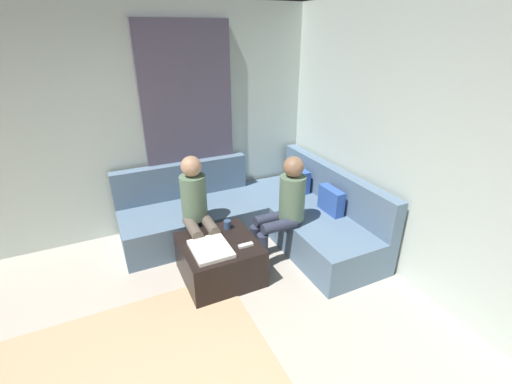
# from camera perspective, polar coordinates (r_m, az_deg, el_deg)

# --- Properties ---
(wall_back) EXTENTS (6.00, 0.12, 2.70)m
(wall_back) POSITION_cam_1_polar(r_m,az_deg,el_deg) (3.23, 35.79, 1.24)
(wall_back) COLOR silver
(wall_back) RESTS_ON ground_plane
(wall_left) EXTENTS (0.12, 6.00, 2.70)m
(wall_left) POSITION_cam_1_polar(r_m,az_deg,el_deg) (4.42, -27.77, 8.52)
(wall_left) COLOR silver
(wall_left) RESTS_ON ground_plane
(curtain_panel) EXTENTS (0.06, 1.10, 2.50)m
(curtain_panel) POSITION_cam_1_polar(r_m,az_deg,el_deg) (4.48, -10.72, 9.83)
(curtain_panel) COLOR #595166
(curtain_panel) RESTS_ON ground_plane
(sectional_couch) EXTENTS (2.10, 2.55, 0.87)m
(sectional_couch) POSITION_cam_1_polar(r_m,az_deg,el_deg) (4.36, 0.38, -3.92)
(sectional_couch) COLOR slate
(sectional_couch) RESTS_ON ground_plane
(ottoman) EXTENTS (0.76, 0.76, 0.42)m
(ottoman) POSITION_cam_1_polar(r_m,az_deg,el_deg) (3.74, -5.92, -10.85)
(ottoman) COLOR black
(ottoman) RESTS_ON ground_plane
(folded_blanket) EXTENTS (0.44, 0.36, 0.04)m
(folded_blanket) POSITION_cam_1_polar(r_m,az_deg,el_deg) (3.50, -7.37, -9.14)
(folded_blanket) COLOR white
(folded_blanket) RESTS_ON ottoman
(coffee_mug) EXTENTS (0.08, 0.08, 0.10)m
(coffee_mug) POSITION_cam_1_polar(r_m,az_deg,el_deg) (3.82, -4.69, -5.31)
(coffee_mug) COLOR #334C72
(coffee_mug) RESTS_ON ottoman
(game_remote) EXTENTS (0.05, 0.15, 0.02)m
(game_remote) POSITION_cam_1_polar(r_m,az_deg,el_deg) (3.54, -1.67, -8.63)
(game_remote) COLOR white
(game_remote) RESTS_ON ottoman
(person_on_couch_back) EXTENTS (0.30, 0.60, 1.20)m
(person_on_couch_back) POSITION_cam_1_polar(r_m,az_deg,el_deg) (3.80, 4.59, -2.21)
(person_on_couch_back) COLOR #2D3347
(person_on_couch_back) RESTS_ON ground_plane
(person_on_couch_side) EXTENTS (0.60, 0.30, 1.20)m
(person_on_couch_side) POSITION_cam_1_polar(r_m,az_deg,el_deg) (3.81, -9.59, -2.42)
(person_on_couch_side) COLOR brown
(person_on_couch_side) RESTS_ON ground_plane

